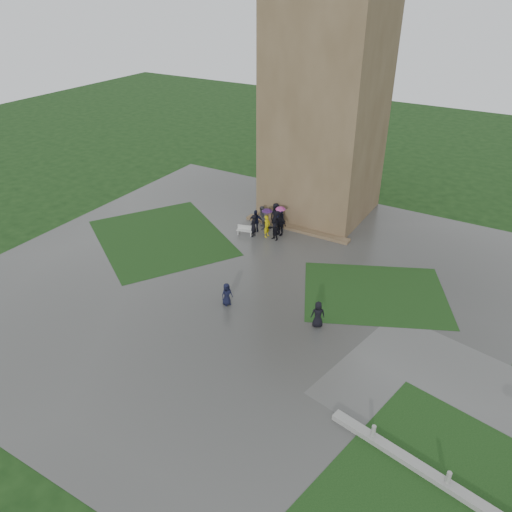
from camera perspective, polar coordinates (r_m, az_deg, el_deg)
The scene contains 10 objects.
ground at distance 32.51m, azimuth -3.81°, elevation -4.28°, with size 120.00×120.00×0.00m, color black.
plaza at distance 33.89m, azimuth -1.92°, elevation -2.64°, with size 34.00×34.00×0.02m, color #383835.
lawn_inset_left at distance 39.81m, azimuth -10.75°, elevation 2.10°, with size 11.00×9.00×0.01m, color black.
lawn_inset_right at distance 33.29m, azimuth 13.42°, elevation -4.17°, with size 9.00×7.00×0.01m, color black.
tower at distance 41.19m, azimuth 8.02°, elevation 16.63°, with size 8.00×8.00×18.00m, color brown.
tower_plinth at distance 40.39m, azimuth 4.63°, elevation 3.14°, with size 9.00×0.80×0.22m, color brown.
bench at distance 39.41m, azimuth -1.25°, elevation 2.98°, with size 1.36×0.73×0.76m.
visitor_cluster at distance 39.43m, azimuth 1.60°, elevation 4.04°, with size 3.29×3.54×2.42m.
pedestrian_mid at distance 31.02m, azimuth -3.36°, elevation -4.39°, with size 0.74×0.50×1.51m, color black.
pedestrian_near at distance 29.36m, azimuth 7.09°, elevation -6.63°, with size 0.81×0.55×1.66m, color black.
Camera 1 is at (15.58, -22.02, 18.15)m, focal length 35.00 mm.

